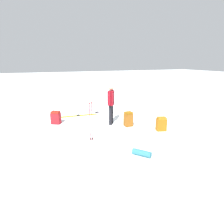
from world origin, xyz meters
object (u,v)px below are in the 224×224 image
at_px(ski_pair_far, 97,113).
at_px(backpack_small_spare, 161,124).
at_px(backpack_large_dark, 128,119).
at_px(ski_poles_planted_near, 91,120).
at_px(ski_pair_near, 78,116).
at_px(sleeping_mat_rolled, 142,153).
at_px(backpack_bright, 56,118).
at_px(skier_standing, 111,103).

distance_m(ski_pair_far, backpack_small_spare, 3.77).
bearing_deg(backpack_large_dark, ski_poles_planted_near, 24.13).
distance_m(ski_pair_near, sleeping_mat_rolled, 4.81).
bearing_deg(backpack_small_spare, sleeping_mat_rolled, 40.28).
bearing_deg(sleeping_mat_rolled, backpack_small_spare, -139.72).
distance_m(ski_pair_far, ski_poles_planted_near, 3.60).
bearing_deg(backpack_bright, backpack_large_dark, 152.20).
xyz_separation_m(ski_pair_far, backpack_large_dark, (-0.59, 2.48, 0.29)).
relative_size(ski_pair_far, backpack_small_spare, 3.41).
relative_size(skier_standing, backpack_bright, 3.04).
relative_size(skier_standing, backpack_large_dark, 2.76).
distance_m(backpack_bright, ski_poles_planted_near, 2.51).
bearing_deg(backpack_bright, backpack_small_spare, 147.14).
bearing_deg(ski_pair_far, ski_pair_near, 10.23).
relative_size(skier_standing, sleeping_mat_rolled, 3.09).
bearing_deg(skier_standing, ski_pair_far, -89.19).
relative_size(ski_pair_near, ski_poles_planted_near, 1.41).
bearing_deg(backpack_large_dark, backpack_small_spare, 135.33).
relative_size(ski_pair_near, backpack_large_dark, 3.09).
relative_size(backpack_small_spare, ski_poles_planted_near, 0.41).
relative_size(skier_standing, backpack_small_spare, 3.11).
bearing_deg(backpack_small_spare, backpack_large_dark, -44.67).
height_order(skier_standing, ski_pair_far, skier_standing).
height_order(skier_standing, backpack_small_spare, skier_standing).
bearing_deg(backpack_small_spare, ski_poles_planted_near, -2.59).
distance_m(ski_pair_near, ski_pair_far, 1.05).
distance_m(skier_standing, ski_pair_near, 2.26).
height_order(ski_pair_near, sleeping_mat_rolled, sleeping_mat_rolled).
distance_m(ski_pair_near, ski_poles_planted_near, 3.20).
bearing_deg(ski_pair_near, ski_poles_planted_near, 86.16).
height_order(skier_standing, backpack_large_dark, skier_standing).
xyz_separation_m(skier_standing, ski_pair_near, (1.06, -1.76, -0.94)).
height_order(ski_pair_near, ski_pair_far, same).
height_order(ski_pair_near, backpack_large_dark, backpack_large_dark).
relative_size(backpack_large_dark, backpack_small_spare, 1.13).
height_order(backpack_small_spare, ski_poles_planted_near, ski_poles_planted_near).
height_order(backpack_bright, backpack_small_spare, backpack_bright).
height_order(skier_standing, ski_pair_near, skier_standing).
height_order(backpack_large_dark, backpack_bright, backpack_large_dark).
xyz_separation_m(skier_standing, backpack_bright, (2.21, -0.94, -0.68)).
xyz_separation_m(skier_standing, sleeping_mat_rolled, (0.24, 2.97, -0.86)).
xyz_separation_m(skier_standing, backpack_large_dark, (-0.57, 0.53, -0.65)).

